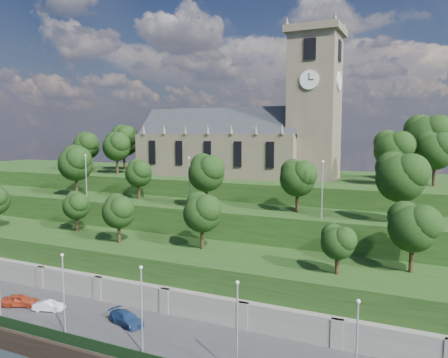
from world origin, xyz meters
The scene contains 16 objects.
promenade centered at (0.00, 6.00, 1.00)m, with size 160.00×12.00×2.00m, color #2D2D30.
quay_wall centered at (0.00, -0.05, 1.10)m, with size 160.00×0.50×2.20m, color black.
fence centered at (0.00, 0.60, 2.60)m, with size 160.00×0.10×1.20m, color black.
retaining_wall centered at (0.00, 11.97, 2.50)m, with size 160.00×2.10×5.00m.
embankment_lower centered at (0.00, 18.00, 4.00)m, with size 160.00×12.00×8.00m, color #1A3812.
embankment_upper centered at (0.00, 29.00, 6.00)m, with size 160.00×10.00×12.00m, color #1A3812.
hilltop centered at (0.00, 50.00, 7.50)m, with size 160.00×32.00×15.00m, color #1A3812.
church centered at (0.79, 45.98, 22.52)m, with size 38.60×12.35×27.60m.
trees_lower centered at (2.22, 18.25, 12.80)m, with size 66.60×8.99×7.78m.
trees_upper centered at (2.62, 27.93, 17.70)m, with size 60.22×8.27×9.13m.
trees_hilltop centered at (4.20, 45.59, 21.59)m, with size 74.04×16.66×11.38m.
lamp_posts_promenade centered at (-2.00, 2.50, 6.95)m, with size 60.36×0.36×8.66m.
lamp_posts_upper centered at (0.00, 26.00, 16.43)m, with size 40.36×0.36×7.65m.
car_left centered at (-12.36, 5.54, 2.73)m, with size 1.73×4.31×1.47m, color #A5341B.
car_middle centered at (-8.03, 5.97, 2.61)m, with size 1.30×3.73×1.23m, color silver.
car_right centered at (2.72, 6.87, 2.70)m, with size 1.95×4.80×1.39m, color navy.
Camera 1 is at (32.24, -30.79, 23.24)m, focal length 35.00 mm.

